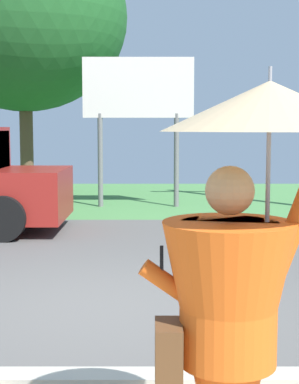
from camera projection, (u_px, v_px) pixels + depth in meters
name	position (u px, v px, depth m)	size (l,w,h in m)	color
ground_plane	(125.00, 253.00, 9.32)	(40.00, 22.00, 0.20)	#565451
monk_pedestrian	(239.00, 302.00, 2.73)	(1.05, 0.96, 2.13)	#E55B19
roadside_billboard	(141.00, 98.00, 14.18)	(2.60, 0.12, 3.50)	slate
tree_center_back	(27.00, 17.00, 16.19)	(5.52, 5.52, 7.32)	brown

